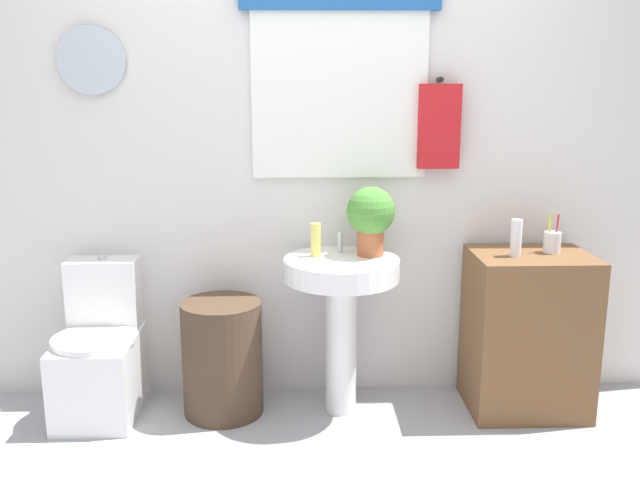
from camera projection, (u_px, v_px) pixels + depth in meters
back_wall at (302, 137)px, 3.35m from camera, size 4.40×0.18×2.60m
toilet at (101, 356)px, 3.28m from camera, size 0.38×0.51×0.75m
laundry_hamper at (223, 358)px, 3.27m from camera, size 0.38×0.38×0.56m
pedestal_sink at (341, 295)px, 3.22m from camera, size 0.54×0.54×0.77m
faucet at (340, 242)px, 3.29m from camera, size 0.03×0.03×0.10m
wooden_cabinet at (527, 332)px, 3.29m from camera, size 0.55×0.44×0.78m
soap_bottle at (316, 240)px, 3.21m from camera, size 0.05×0.05×0.16m
potted_plant at (371, 216)px, 3.20m from camera, size 0.23×0.23×0.33m
lotion_bottle at (516, 238)px, 3.15m from camera, size 0.05×0.05×0.17m
toothbrush_cup at (552, 242)px, 3.22m from camera, size 0.08×0.08×0.19m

